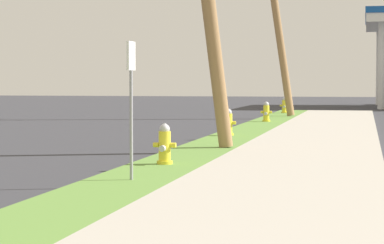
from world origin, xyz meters
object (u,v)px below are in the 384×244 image
at_px(fire_hydrant_third, 228,124).
at_px(fire_hydrant_fourth, 266,113).
at_px(fire_hydrant_second, 165,146).
at_px(fire_hydrant_fifth, 284,106).
at_px(street_sign_post, 131,81).
at_px(utility_pole_background, 276,15).

xyz_separation_m(fire_hydrant_third, fire_hydrant_fourth, (0.13, 7.82, 0.00)).
distance_m(fire_hydrant_second, fire_hydrant_fourth, 15.77).
height_order(fire_hydrant_third, fire_hydrant_fourth, same).
relative_size(fire_hydrant_second, fire_hydrant_third, 1.00).
xyz_separation_m(fire_hydrant_fourth, fire_hydrant_fifth, (-0.11, 8.09, 0.00)).
height_order(fire_hydrant_fifth, street_sign_post, street_sign_post).
distance_m(fire_hydrant_fifth, street_sign_post, 26.29).
bearing_deg(street_sign_post, fire_hydrant_fourth, 90.21).
bearing_deg(street_sign_post, fire_hydrant_second, 91.56).
bearing_deg(street_sign_post, fire_hydrant_third, 91.10).
height_order(utility_pole_background, street_sign_post, utility_pole_background).
relative_size(fire_hydrant_fourth, street_sign_post, 0.35).
bearing_deg(fire_hydrant_second, utility_pole_background, 90.48).
bearing_deg(utility_pole_background, street_sign_post, -89.41).
relative_size(fire_hydrant_third, fire_hydrant_fourth, 1.00).
bearing_deg(fire_hydrant_third, fire_hydrant_second, -89.04).
bearing_deg(fire_hydrant_second, fire_hydrant_fifth, 90.26).
distance_m(fire_hydrant_third, street_sign_post, 10.43).
relative_size(fire_hydrant_third, utility_pole_background, 0.09).
height_order(fire_hydrant_third, fire_hydrant_fifth, same).
height_order(fire_hydrant_second, fire_hydrant_fourth, same).
height_order(fire_hydrant_fourth, street_sign_post, street_sign_post).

